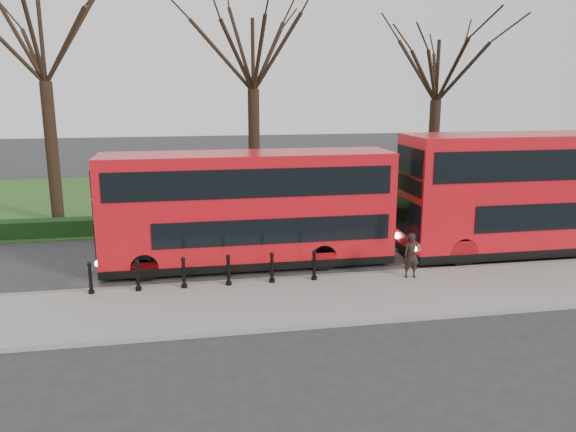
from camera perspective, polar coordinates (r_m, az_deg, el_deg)
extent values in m
plane|color=#28282B|center=(20.38, -5.47, -6.04)|extent=(120.00, 120.00, 0.00)
cube|color=gray|center=(17.55, -4.60, -8.95)|extent=(60.00, 4.00, 0.15)
cube|color=slate|center=(19.42, -5.21, -6.78)|extent=(60.00, 0.25, 0.16)
cube|color=#294F1A|center=(34.88, -7.65, 1.97)|extent=(60.00, 18.00, 0.06)
cube|color=black|center=(26.79, -6.78, -0.54)|extent=(60.00, 0.90, 0.80)
cube|color=yellow|center=(19.72, -5.29, -6.67)|extent=(60.00, 0.10, 0.01)
cube|color=yellow|center=(19.91, -5.34, -6.48)|extent=(60.00, 0.10, 0.01)
cylinder|color=black|center=(30.08, -22.83, 5.91)|extent=(0.60, 0.60, 6.89)
cylinder|color=black|center=(29.62, -3.45, 6.44)|extent=(0.60, 0.60, 6.52)
cylinder|color=black|center=(32.41, 14.49, 6.10)|extent=(0.60, 0.60, 5.94)
cylinder|color=black|center=(19.09, -19.43, -6.01)|extent=(0.15, 0.15, 1.00)
cylinder|color=black|center=(18.91, -15.02, -5.89)|extent=(0.15, 0.15, 1.00)
cylinder|color=black|center=(18.83, -10.55, -5.73)|extent=(0.15, 0.15, 1.00)
cylinder|color=black|center=(18.88, -6.07, -5.53)|extent=(0.15, 0.15, 1.00)
cylinder|color=black|center=(19.03, -1.64, -5.31)|extent=(0.15, 0.15, 1.00)
cylinder|color=black|center=(19.30, 2.69, -5.06)|extent=(0.15, 0.15, 1.00)
cube|color=red|center=(20.91, -4.04, 1.04)|extent=(10.68, 2.43, 3.93)
cube|color=black|center=(21.41, -3.96, -4.24)|extent=(10.70, 2.45, 0.29)
cube|color=black|center=(19.98, -1.40, -1.56)|extent=(8.55, 0.04, 0.92)
cube|color=black|center=(19.52, -3.69, 3.31)|extent=(10.10, 0.04, 1.02)
cube|color=black|center=(20.96, -18.79, 1.29)|extent=(0.06, 2.14, 0.53)
cylinder|color=black|center=(20.28, -14.35, -5.05)|extent=(0.97, 0.29, 0.97)
cylinder|color=black|center=(22.32, -14.01, -3.37)|extent=(0.97, 0.29, 0.97)
cylinder|color=black|center=(20.79, 3.59, -4.20)|extent=(0.97, 0.29, 0.97)
cylinder|color=black|center=(22.79, 2.30, -2.65)|extent=(0.97, 0.29, 0.97)
cube|color=red|center=(24.95, 25.09, 2.49)|extent=(12.08, 2.74, 4.45)
cube|color=black|center=(25.42, 24.60, -2.56)|extent=(12.10, 2.76, 0.33)
cube|color=black|center=(21.95, 12.15, 3.10)|extent=(0.06, 2.42, 0.60)
cylinder|color=black|center=(22.17, 17.29, -3.52)|extent=(1.10, 0.33, 1.10)
cylinder|color=black|center=(24.25, 14.68, -1.95)|extent=(1.10, 0.33, 1.10)
imported|color=black|center=(19.89, 12.45, -3.94)|extent=(0.60, 0.43, 1.57)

